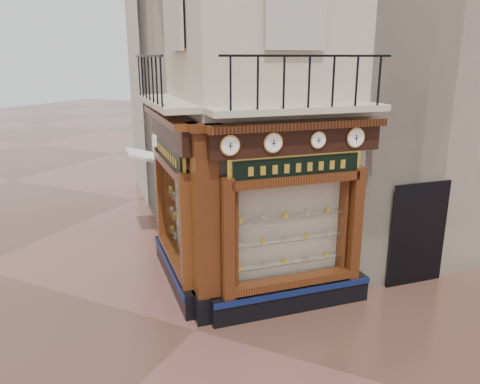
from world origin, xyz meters
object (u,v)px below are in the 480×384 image
Objects in this scene: clock_c at (318,140)px; signboard_right at (297,167)px; clock_b at (273,143)px; clock_a at (230,145)px; awning at (147,236)px; corner_pilaster at (206,228)px; clock_d at (355,138)px; signboard_left at (170,154)px.

clock_c reaches higher than signboard_right.
signboard_right is at bearing 11.26° from clock_b.
clock_b is 1.16× the size of clock_c.
clock_a is at bearing -180.00° from clock_c.
clock_c is 0.25× the size of awning.
clock_d is (2.38, 1.78, 1.67)m from corner_pilaster.
clock_d is 0.19× the size of signboard_left.
corner_pilaster is 12.08× the size of clock_c.
clock_a is (0.56, -0.04, 1.67)m from corner_pilaster.
clock_b is at bearing -19.66° from corner_pilaster.
corner_pilaster is at bearing -169.75° from signboard_left.
corner_pilaster is 2.73m from clock_c.
corner_pilaster is at bearing 171.73° from clock_d.
corner_pilaster is 1.94× the size of signboard_left.
clock_a is 0.28× the size of awning.
clock_d is at bearing -147.72° from awning.
corner_pilaster is at bearing -174.31° from awning.
clock_c is at bearing -11.40° from corner_pilaster.
clock_c is at bearing -131.80° from signboard_left.
clock_d is at bearing -8.27° from corner_pilaster.
clock_a reaches higher than clock_c.
corner_pilaster is 5.40m from awning.
clock_a reaches higher than signboard_left.
awning is at bearing 112.87° from signboard_right.
awning is at bearing 107.29° from clock_b.
awning is (-6.28, 1.42, -3.62)m from clock_d.
clock_a is 1.75m from clock_c.
corner_pilaster reaches higher than clock_c.
signboard_right is (-0.92, -0.76, -0.52)m from clock_d.
signboard_left is at bearing -176.78° from awning.
clock_b is 1.74m from clock_d.
clock_a is 0.19× the size of signboard_right.
clock_c is at bearing 0.00° from clock_a.
clock_d is 3.95m from signboard_left.
clock_d is (1.23, 1.23, -0.00)m from clock_b.
signboard_left is (-3.26, -0.18, -0.52)m from clock_c.
clock_a is at bearing -170.97° from awning.
signboard_left is 2.92m from signboard_right.
clock_c is 0.65m from signboard_right.
clock_d is 1.30m from signboard_right.
clock_c is (1.24, 1.24, 0.00)m from clock_a.
signboard_left is 1.01× the size of signboard_right.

